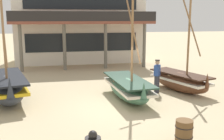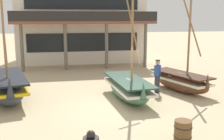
{
  "view_description": "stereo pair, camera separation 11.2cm",
  "coord_description": "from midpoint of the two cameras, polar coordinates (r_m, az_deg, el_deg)",
  "views": [
    {
      "loc": [
        -2.5,
        -10.83,
        3.71
      ],
      "look_at": [
        0.0,
        1.0,
        1.4
      ],
      "focal_mm": 43.57,
      "sensor_mm": 36.0,
      "label": 1
    },
    {
      "loc": [
        -2.39,
        -10.86,
        3.71
      ],
      "look_at": [
        0.0,
        1.0,
        1.4
      ],
      "focal_mm": 43.57,
      "sensor_mm": 36.0,
      "label": 2
    }
  ],
  "objects": [
    {
      "name": "fisherman_by_hull",
      "position": [
        13.8,
        9.71,
        -1.37
      ],
      "size": [
        0.4,
        0.42,
        1.68
      ],
      "color": "#33333D",
      "rests_on": "ground"
    },
    {
      "name": "ground_plane",
      "position": [
        11.72,
        1.25,
        -7.64
      ],
      "size": [
        120.0,
        120.0,
        0.0
      ],
      "primitive_type": "plane",
      "color": "tan"
    },
    {
      "name": "wooden_barrel",
      "position": [
        8.67,
        15.0,
        -12.37
      ],
      "size": [
        0.56,
        0.56,
        0.7
      ],
      "color": "brown",
      "rests_on": "ground"
    },
    {
      "name": "fishing_boat_near_left",
      "position": [
        12.65,
        3.66,
        -3.7
      ],
      "size": [
        1.62,
        4.07,
        4.85
      ],
      "color": "#427056",
      "rests_on": "ground"
    },
    {
      "name": "harbor_building_main",
      "position": [
        24.46,
        -6.51,
        10.16
      ],
      "size": [
        10.94,
        7.78,
        6.9
      ],
      "color": "silver",
      "rests_on": "ground"
    },
    {
      "name": "fishing_boat_centre_large",
      "position": [
        13.28,
        -20.95,
        -3.28
      ],
      "size": [
        2.45,
        4.51,
        5.5
      ],
      "color": "#2D333D",
      "rests_on": "ground"
    },
    {
      "name": "fishing_boat_far_right",
      "position": [
        14.39,
        14.44,
        -2.22
      ],
      "size": [
        2.24,
        3.72,
        5.25
      ],
      "color": "brown",
      "rests_on": "ground"
    }
  ]
}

